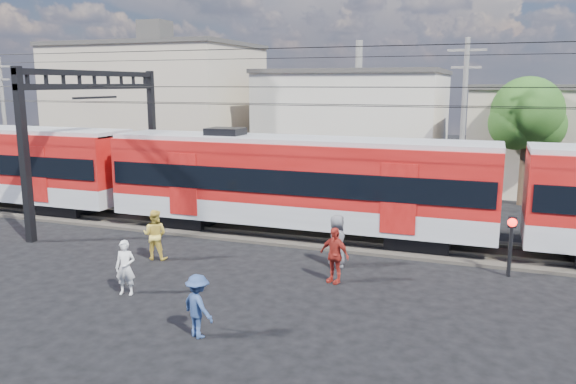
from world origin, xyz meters
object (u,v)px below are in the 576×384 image
Objects in this scene: commuter_train at (301,180)px; pedestrian_a at (125,268)px; crossing_signal at (511,235)px; pedestrian_c at (198,306)px.

pedestrian_a is at bearing -109.60° from commuter_train.
pedestrian_c is at bearing -134.73° from crossing_signal.
commuter_train is 8.52m from crossing_signal.
pedestrian_a reaches higher than pedestrian_c.
pedestrian_c is 10.67m from crossing_signal.
crossing_signal is (8.14, -2.35, -0.98)m from commuter_train.
commuter_train reaches higher than pedestrian_a.
pedestrian_c is at bearing -40.68° from pedestrian_a.
pedestrian_c is (0.64, -9.91, -1.58)m from commuter_train.
pedestrian_c is 0.80× the size of crossing_signal.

